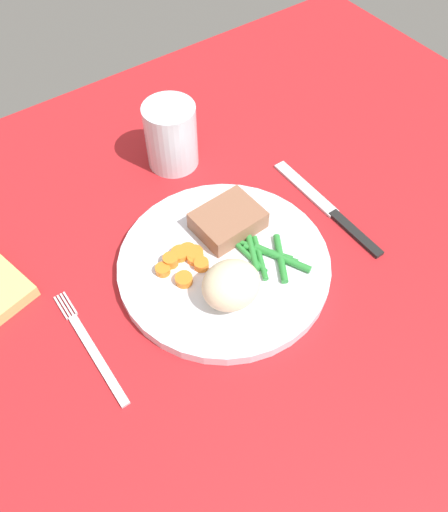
% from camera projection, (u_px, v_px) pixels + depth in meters
% --- Properties ---
extents(dining_table, '(1.20, 0.90, 0.02)m').
position_uv_depth(dining_table, '(218.00, 282.00, 0.64)').
color(dining_table, red).
rests_on(dining_table, ground).
extents(dinner_plate, '(0.26, 0.26, 0.02)m').
position_uv_depth(dinner_plate, '(224.00, 265.00, 0.64)').
color(dinner_plate, white).
rests_on(dinner_plate, dining_table).
extents(meat_portion, '(0.09, 0.07, 0.03)m').
position_uv_depth(meat_portion, '(228.00, 220.00, 0.65)').
color(meat_portion, '#936047').
rests_on(meat_portion, dinner_plate).
extents(mashed_potatoes, '(0.07, 0.06, 0.05)m').
position_uv_depth(mashed_potatoes, '(231.00, 285.00, 0.58)').
color(mashed_potatoes, beige).
rests_on(mashed_potatoes, dinner_plate).
extents(carrot_slices, '(0.06, 0.06, 0.01)m').
position_uv_depth(carrot_slices, '(184.00, 261.00, 0.62)').
color(carrot_slices, orange).
rests_on(carrot_slices, dinner_plate).
extents(green_beans, '(0.06, 0.10, 0.01)m').
position_uv_depth(green_beans, '(268.00, 255.00, 0.63)').
color(green_beans, '#2D8C38').
rests_on(green_beans, dinner_plate).
extents(fork, '(0.01, 0.17, 0.00)m').
position_uv_depth(fork, '(91.00, 347.00, 0.58)').
color(fork, silver).
rests_on(fork, dining_table).
extents(knife, '(0.02, 0.21, 0.01)m').
position_uv_depth(knife, '(329.00, 209.00, 0.70)').
color(knife, black).
rests_on(knife, dining_table).
extents(water_glass, '(0.07, 0.07, 0.10)m').
position_uv_depth(water_glass, '(172.00, 139.00, 0.72)').
color(water_glass, silver).
rests_on(water_glass, dining_table).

